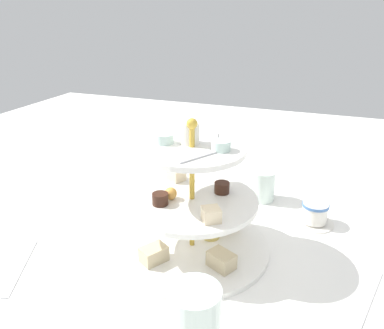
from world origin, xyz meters
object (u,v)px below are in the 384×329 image
Objects in this scene: tiered_serving_stand at (192,212)px; teacup_with_saucer at (314,214)px; water_glass_short_left at (262,185)px; butter_knife_right at (368,299)px; butter_knife_left at (21,266)px.

tiered_serving_stand reaches higher than teacup_with_saucer.
water_glass_short_left is 0.15m from teacup_with_saucer.
teacup_with_saucer is (-0.08, -0.13, -0.01)m from water_glass_short_left.
butter_knife_right is (-0.30, -0.24, -0.04)m from water_glass_short_left.
water_glass_short_left reaches higher than butter_knife_right.
teacup_with_saucer is 0.25m from butter_knife_right.
tiered_serving_stand is 0.34m from butter_knife_right.
water_glass_short_left is (0.26, -0.09, -0.05)m from tiered_serving_stand.
teacup_with_saucer is at bearing -50.27° from tiered_serving_stand.
tiered_serving_stand is 3.95× the size of water_glass_short_left.
butter_knife_left is at bearing 120.84° from tiered_serving_stand.
water_glass_short_left is 0.46× the size of butter_knife_left.
water_glass_short_left is at bearing 60.36° from teacup_with_saucer.
tiered_serving_stand reaches higher than butter_knife_right.
butter_knife_left is (-0.36, 0.51, -0.02)m from teacup_with_saucer.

